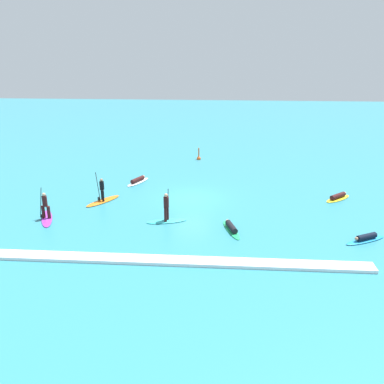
% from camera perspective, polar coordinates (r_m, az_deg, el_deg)
% --- Properties ---
extents(ground_plane, '(120.00, 120.00, 0.00)m').
position_cam_1_polar(ground_plane, '(30.32, -0.00, -0.89)').
color(ground_plane, teal).
rests_on(ground_plane, ground).
extents(surfer_on_purple_board, '(1.75, 3.02, 2.15)m').
position_cam_1_polar(surfer_on_purple_board, '(28.20, -19.71, -2.71)').
color(surfer_on_purple_board, purple).
rests_on(surfer_on_purple_board, ground_plane).
extents(surfer_on_blue_board, '(2.76, 1.80, 0.44)m').
position_cam_1_polar(surfer_on_blue_board, '(25.78, 23.09, -5.98)').
color(surfer_on_blue_board, '#1E8CD1').
rests_on(surfer_on_blue_board, ground_plane).
extents(surfer_on_teal_board, '(2.69, 1.39, 2.22)m').
position_cam_1_polar(surfer_on_teal_board, '(26.17, -3.58, -3.05)').
color(surfer_on_teal_board, '#33C6CC').
rests_on(surfer_on_teal_board, ground_plane).
extents(surfer_on_orange_board, '(2.27, 2.91, 2.20)m').
position_cam_1_polar(surfer_on_orange_board, '(30.26, -12.38, -0.64)').
color(surfer_on_orange_board, orange).
rests_on(surfer_on_orange_board, ground_plane).
extents(surfer_on_green_board, '(1.36, 2.89, 0.44)m').
position_cam_1_polar(surfer_on_green_board, '(25.17, 5.48, -4.99)').
color(surfer_on_green_board, '#23B266').
rests_on(surfer_on_green_board, ground_plane).
extents(surfer_on_yellow_board, '(2.41, 2.24, 0.44)m').
position_cam_1_polar(surfer_on_yellow_board, '(31.98, 19.72, -0.67)').
color(surfer_on_yellow_board, yellow).
rests_on(surfer_on_yellow_board, ground_plane).
extents(surfer_on_white_board, '(1.77, 2.70, 0.45)m').
position_cam_1_polar(surfer_on_white_board, '(34.11, -7.56, 1.58)').
color(surfer_on_white_board, white).
rests_on(surfer_on_white_board, ground_plane).
extents(marker_buoy, '(0.41, 0.41, 1.28)m').
position_cam_1_polar(marker_buoy, '(40.89, 0.95, 4.81)').
color(marker_buoy, '#E55119').
rests_on(marker_buoy, ground_plane).
extents(wave_crest, '(19.93, 0.90, 0.18)m').
position_cam_1_polar(wave_crest, '(21.56, -1.86, -9.59)').
color(wave_crest, white).
rests_on(wave_crest, ground_plane).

